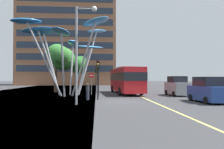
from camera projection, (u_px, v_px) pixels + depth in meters
ground at (114, 102)px, 19.16m from camera, size 120.00×240.00×0.10m
red_bus at (126, 79)px, 28.68m from camera, size 3.43×10.84×3.54m
leaf_sculpture at (67, 37)px, 25.42m from camera, size 10.80×9.63×8.86m
traffic_light_kerb_near at (98, 71)px, 20.60m from camera, size 0.28×0.42×3.80m
traffic_light_kerb_far at (99, 71)px, 25.80m from camera, size 0.28×0.42×3.99m
traffic_light_island_mid at (96, 74)px, 29.71m from camera, size 0.28×0.42×3.63m
car_parked_near at (208, 90)px, 18.49m from camera, size 2.09×4.47×2.18m
car_parked_mid at (177, 86)px, 25.48m from camera, size 1.94×4.24×2.28m
street_lamp at (81, 42)px, 16.86m from camera, size 1.69×0.44×7.71m
tree_pavement_near at (61, 57)px, 31.77m from camera, size 4.30×4.15×7.10m
tree_pavement_far at (78, 64)px, 42.54m from camera, size 3.71×4.56×6.46m
pedestrian at (88, 91)px, 20.54m from camera, size 0.34×0.34×1.60m
no_entry_sign at (91, 80)px, 26.18m from camera, size 0.60×0.12×2.66m
backdrop_building at (69, 42)px, 66.19m from camera, size 27.95×13.29×25.76m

